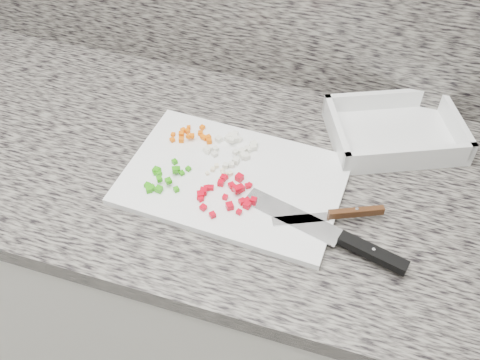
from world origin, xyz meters
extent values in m
cube|color=silver|center=(0.00, 1.44, 0.43)|extent=(3.92, 0.62, 0.86)
cube|color=slate|center=(0.00, 1.44, 0.88)|extent=(3.96, 0.64, 0.04)
cube|color=white|center=(0.11, 1.40, 0.91)|extent=(0.43, 0.30, 0.01)
cube|color=#ED6205|center=(0.02, 1.49, 0.92)|extent=(0.01, 0.01, 0.01)
cube|color=#ED6205|center=(0.03, 1.48, 0.92)|extent=(0.01, 0.01, 0.01)
cube|color=#ED6205|center=(-0.03, 1.48, 0.92)|extent=(0.01, 0.01, 0.01)
cube|color=#ED6205|center=(-0.03, 1.46, 0.92)|extent=(0.01, 0.01, 0.01)
cube|color=#ED6205|center=(-0.05, 1.46, 0.92)|extent=(0.01, 0.01, 0.01)
cube|color=#ED6205|center=(-0.01, 1.47, 0.93)|extent=(0.01, 0.01, 0.01)
cube|color=#ED6205|center=(-0.03, 1.49, 0.92)|extent=(0.01, 0.01, 0.01)
cube|color=#ED6205|center=(0.01, 1.49, 0.92)|extent=(0.01, 0.01, 0.01)
cube|color=#ED6205|center=(-0.03, 1.50, 0.92)|extent=(0.01, 0.01, 0.01)
cube|color=#ED6205|center=(0.00, 1.49, 0.92)|extent=(0.01, 0.01, 0.01)
cube|color=#ED6205|center=(0.02, 1.48, 0.92)|extent=(0.01, 0.01, 0.01)
cube|color=#ED6205|center=(-0.03, 1.49, 0.92)|extent=(0.01, 0.01, 0.01)
cube|color=#ED6205|center=(-0.01, 1.47, 0.93)|extent=(0.01, 0.01, 0.01)
cube|color=#ED6205|center=(-0.05, 1.47, 0.92)|extent=(0.01, 0.01, 0.01)
cube|color=#ED6205|center=(-0.01, 1.47, 0.93)|extent=(0.01, 0.01, 0.01)
cube|color=#ED6205|center=(0.00, 1.51, 0.92)|extent=(0.01, 0.01, 0.01)
cube|color=silver|center=(0.11, 1.46, 0.92)|extent=(0.01, 0.01, 0.01)
cube|color=silver|center=(0.09, 1.45, 0.93)|extent=(0.01, 0.01, 0.01)
cube|color=silver|center=(0.11, 1.46, 0.92)|extent=(0.02, 0.02, 0.01)
cube|color=silver|center=(0.07, 1.50, 0.92)|extent=(0.02, 0.02, 0.01)
cube|color=silver|center=(0.12, 1.49, 0.92)|extent=(0.02, 0.02, 0.01)
cube|color=silver|center=(0.08, 1.42, 0.92)|extent=(0.01, 0.01, 0.01)
cube|color=silver|center=(0.08, 1.48, 0.93)|extent=(0.01, 0.01, 0.01)
cube|color=silver|center=(0.09, 1.50, 0.92)|extent=(0.01, 0.01, 0.01)
cube|color=silver|center=(0.12, 1.48, 0.92)|extent=(0.01, 0.01, 0.01)
cube|color=silver|center=(0.06, 1.50, 0.92)|extent=(0.01, 0.01, 0.01)
cube|color=silver|center=(0.12, 1.49, 0.92)|extent=(0.02, 0.02, 0.01)
cube|color=silver|center=(0.11, 1.48, 0.92)|extent=(0.01, 0.01, 0.01)
cube|color=silver|center=(0.05, 1.49, 0.92)|extent=(0.01, 0.01, 0.01)
cube|color=silver|center=(0.10, 1.47, 0.92)|extent=(0.01, 0.01, 0.01)
cube|color=silver|center=(0.08, 1.50, 0.92)|extent=(0.02, 0.02, 0.01)
cube|color=silver|center=(0.12, 1.46, 0.92)|extent=(0.02, 0.02, 0.01)
cube|color=silver|center=(0.09, 1.43, 0.92)|extent=(0.01, 0.01, 0.01)
cube|color=silver|center=(0.06, 1.49, 0.92)|extent=(0.02, 0.02, 0.01)
cube|color=silver|center=(0.05, 1.44, 0.92)|extent=(0.01, 0.01, 0.01)
cube|color=silver|center=(0.05, 1.46, 0.92)|extent=(0.01, 0.01, 0.01)
cube|color=silver|center=(0.10, 1.44, 0.92)|extent=(0.01, 0.01, 0.01)
cube|color=silver|center=(0.05, 1.49, 0.92)|extent=(0.01, 0.01, 0.01)
cube|color=silver|center=(0.03, 1.45, 0.92)|extent=(0.02, 0.02, 0.01)
cube|color=silver|center=(0.04, 1.45, 0.92)|extent=(0.01, 0.01, 0.01)
cube|color=silver|center=(0.07, 1.49, 0.92)|extent=(0.01, 0.01, 0.01)
cube|color=silver|center=(0.07, 1.51, 0.92)|extent=(0.01, 0.01, 0.01)
cube|color=#2A980D|center=(-0.04, 1.32, 0.92)|extent=(0.01, 0.01, 0.01)
cube|color=#2A980D|center=(-0.04, 1.37, 0.92)|extent=(0.01, 0.01, 0.01)
cube|color=#2A980D|center=(0.01, 1.38, 0.92)|extent=(0.01, 0.01, 0.01)
cube|color=#2A980D|center=(0.00, 1.34, 0.93)|extent=(0.02, 0.02, 0.01)
cube|color=#2A980D|center=(-0.02, 1.32, 0.92)|extent=(0.01, 0.01, 0.01)
cube|color=#2A980D|center=(0.00, 1.37, 0.93)|extent=(0.02, 0.02, 0.01)
cube|color=#2A980D|center=(-0.02, 1.34, 0.93)|extent=(0.01, 0.01, 0.01)
cube|color=#2A980D|center=(-0.02, 1.40, 0.92)|extent=(0.01, 0.01, 0.01)
cube|color=#2A980D|center=(-0.03, 1.32, 0.92)|extent=(0.02, 0.02, 0.01)
cube|color=#2A980D|center=(-0.03, 1.36, 0.92)|extent=(0.01, 0.01, 0.01)
cube|color=#2A980D|center=(0.01, 1.33, 0.92)|extent=(0.01, 0.01, 0.01)
cube|color=#2A980D|center=(-0.03, 1.32, 0.92)|extent=(0.01, 0.01, 0.01)
cube|color=#2A980D|center=(-0.03, 1.32, 0.92)|extent=(0.02, 0.02, 0.01)
cube|color=#2A980D|center=(0.02, 1.39, 0.92)|extent=(0.01, 0.01, 0.01)
cube|color=#2A980D|center=(-0.04, 1.36, 0.92)|extent=(0.01, 0.01, 0.01)
cube|color=#2A980D|center=(0.00, 1.38, 0.92)|extent=(0.01, 0.01, 0.01)
cube|color=#2A980D|center=(-0.04, 1.37, 0.92)|extent=(0.01, 0.01, 0.01)
cube|color=red|center=(0.11, 1.34, 0.92)|extent=(0.01, 0.01, 0.01)
cube|color=red|center=(0.15, 1.32, 0.92)|extent=(0.01, 0.01, 0.01)
cube|color=red|center=(0.07, 1.32, 0.92)|extent=(0.01, 0.01, 0.01)
cube|color=red|center=(0.09, 1.39, 0.92)|extent=(0.01, 0.01, 0.01)
cube|color=red|center=(0.16, 1.34, 0.92)|extent=(0.01, 0.01, 0.01)
cube|color=red|center=(0.07, 1.34, 0.92)|extent=(0.02, 0.02, 0.01)
cube|color=red|center=(0.13, 1.37, 0.92)|extent=(0.01, 0.01, 0.01)
cube|color=red|center=(0.14, 1.38, 0.92)|extent=(0.01, 0.01, 0.01)
cube|color=red|center=(0.15, 1.33, 0.92)|extent=(0.01, 0.01, 0.01)
cube|color=red|center=(0.06, 1.33, 0.92)|extent=(0.02, 0.02, 0.01)
cube|color=red|center=(0.15, 1.35, 0.92)|extent=(0.01, 0.01, 0.01)
cube|color=red|center=(0.07, 1.35, 0.92)|extent=(0.01, 0.01, 0.01)
cube|color=red|center=(0.08, 1.31, 0.92)|extent=(0.01, 0.01, 0.01)
cube|color=red|center=(0.09, 1.37, 0.92)|extent=(0.01, 0.01, 0.01)
cube|color=red|center=(0.12, 1.40, 0.92)|extent=(0.02, 0.02, 0.01)
cube|color=red|center=(0.14, 1.38, 0.92)|extent=(0.01, 0.01, 0.01)
cube|color=red|center=(0.13, 1.37, 0.92)|extent=(0.02, 0.02, 0.01)
cube|color=red|center=(0.11, 1.37, 0.92)|extent=(0.02, 0.02, 0.01)
cube|color=red|center=(0.07, 1.33, 0.92)|extent=(0.01, 0.01, 0.01)
cube|color=red|center=(0.16, 1.35, 0.92)|extent=(0.01, 0.01, 0.01)
cube|color=red|center=(0.09, 1.39, 0.92)|extent=(0.01, 0.01, 0.01)
cube|color=red|center=(0.10, 1.29, 0.92)|extent=(0.01, 0.01, 0.01)
cube|color=red|center=(0.12, 1.37, 0.92)|extent=(0.01, 0.01, 0.01)
cube|color=red|center=(0.14, 1.34, 0.92)|extent=(0.02, 0.02, 0.01)
cube|color=red|center=(0.12, 1.32, 0.92)|extent=(0.02, 0.02, 0.01)
cube|color=red|center=(0.08, 1.36, 0.92)|extent=(0.01, 0.01, 0.01)
cube|color=red|center=(0.13, 1.36, 0.93)|extent=(0.02, 0.02, 0.01)
cube|color=beige|center=(0.09, 1.38, 0.92)|extent=(0.01, 0.01, 0.01)
cube|color=beige|center=(0.10, 1.40, 0.92)|extent=(0.01, 0.01, 0.01)
cube|color=beige|center=(0.07, 1.41, 0.92)|extent=(0.01, 0.01, 0.01)
cube|color=beige|center=(0.09, 1.40, 0.92)|extent=(0.01, 0.01, 0.01)
cube|color=beige|center=(0.09, 1.40, 0.92)|extent=(0.01, 0.01, 0.01)
cube|color=beige|center=(0.06, 1.40, 0.92)|extent=(0.01, 0.01, 0.01)
cube|color=beige|center=(0.06, 1.39, 0.92)|extent=(0.01, 0.01, 0.01)
cube|color=beige|center=(0.08, 1.41, 0.92)|extent=(0.01, 0.01, 0.01)
cube|color=silver|center=(0.24, 1.34, 0.92)|extent=(0.19, 0.09, 0.00)
cube|color=black|center=(0.39, 1.30, 0.92)|extent=(0.13, 0.05, 0.02)
cylinder|color=silver|center=(0.39, 1.30, 0.93)|extent=(0.01, 0.01, 0.00)
cube|color=silver|center=(0.26, 1.33, 0.92)|extent=(0.10, 0.06, 0.00)
cube|color=#492612|center=(0.35, 1.38, 0.92)|extent=(0.10, 0.05, 0.02)
cylinder|color=silver|center=(0.35, 1.38, 0.93)|extent=(0.01, 0.01, 0.00)
cube|color=white|center=(0.39, 1.62, 0.91)|extent=(0.32, 0.28, 0.01)
cube|color=white|center=(0.35, 1.70, 0.93)|extent=(0.25, 0.12, 0.04)
cube|color=white|center=(0.43, 1.54, 0.93)|extent=(0.25, 0.12, 0.04)
cube|color=white|center=(0.51, 1.67, 0.93)|extent=(0.09, 0.18, 0.04)
cube|color=white|center=(0.28, 1.57, 0.93)|extent=(0.09, 0.18, 0.04)
camera|label=1|loc=(0.33, 0.73, 1.68)|focal=40.00mm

